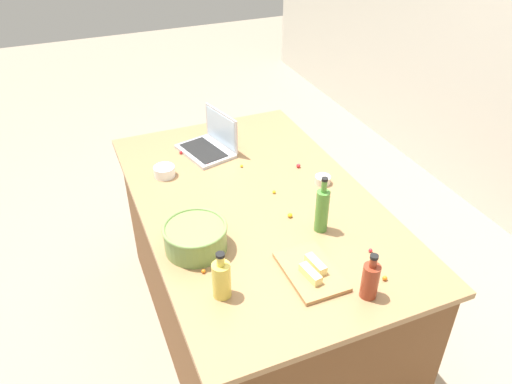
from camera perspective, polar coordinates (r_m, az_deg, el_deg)
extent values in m
plane|color=gray|center=(3.04, 0.00, -14.99)|extent=(12.00, 12.00, 0.00)
cube|color=brown|center=(2.72, 0.00, -9.00)|extent=(1.72, 1.03, 0.87)
cube|color=#9E754C|center=(2.44, 0.00, -1.26)|extent=(1.78, 1.09, 0.03)
cube|color=#B7B7BC|center=(2.83, -5.80, 4.62)|extent=(0.36, 0.29, 0.02)
cube|color=black|center=(2.82, -5.98, 4.74)|extent=(0.30, 0.22, 0.00)
cube|color=#B7B7BC|center=(2.83, -3.94, 7.24)|extent=(0.29, 0.08, 0.20)
cube|color=silver|center=(2.83, -4.04, 7.21)|extent=(0.26, 0.07, 0.18)
cylinder|color=#72934C|center=(2.13, -6.88, -5.21)|extent=(0.26, 0.26, 0.11)
cylinder|color=black|center=(2.13, -6.89, -5.09)|extent=(0.22, 0.22, 0.10)
torus|color=#72934C|center=(2.09, -6.98, -4.03)|extent=(0.27, 0.27, 0.02)
cylinder|color=#4C8C38|center=(2.21, 7.49, -2.16)|extent=(0.06, 0.06, 0.20)
cylinder|color=#4C8C38|center=(2.13, 7.75, 0.65)|extent=(0.02, 0.02, 0.06)
cylinder|color=black|center=(2.11, 7.82, 1.44)|extent=(0.03, 0.03, 0.01)
cylinder|color=maroon|center=(1.95, 12.82, -9.84)|extent=(0.07, 0.07, 0.15)
cylinder|color=maroon|center=(1.88, 13.18, -7.78)|extent=(0.03, 0.03, 0.04)
cylinder|color=black|center=(1.87, 13.28, -7.17)|extent=(0.03, 0.03, 0.01)
cylinder|color=#DBC64C|center=(1.90, -3.93, -9.95)|extent=(0.07, 0.07, 0.15)
cylinder|color=#DBC64C|center=(1.84, -4.05, -7.78)|extent=(0.03, 0.03, 0.04)
cylinder|color=black|center=(1.82, -4.08, -7.14)|extent=(0.03, 0.03, 0.01)
cube|color=#AD7F4C|center=(2.04, 6.24, -8.97)|extent=(0.31, 0.20, 0.02)
cube|color=#F4E58C|center=(1.99, 6.19, -9.22)|extent=(0.11, 0.05, 0.04)
cube|color=#F4E58C|center=(2.04, 6.79, -8.15)|extent=(0.11, 0.05, 0.04)
cylinder|color=beige|center=(2.57, 7.58, 1.38)|extent=(0.08, 0.08, 0.04)
cylinder|color=white|center=(2.64, -10.36, 2.32)|extent=(0.11, 0.11, 0.05)
sphere|color=red|center=(2.18, 12.87, -6.48)|extent=(0.02, 0.02, 0.02)
sphere|color=red|center=(2.84, -8.54, 4.45)|extent=(0.02, 0.02, 0.02)
sphere|color=red|center=(2.69, 4.84, 2.99)|extent=(0.02, 0.02, 0.02)
sphere|color=yellow|center=(2.32, 3.88, -2.65)|extent=(0.02, 0.02, 0.02)
sphere|color=orange|center=(2.04, -5.98, -8.94)|extent=(0.02, 0.02, 0.02)
sphere|color=red|center=(2.70, -5.44, 3.01)|extent=(0.02, 0.02, 0.02)
sphere|color=yellow|center=(2.48, 2.06, 0.01)|extent=(0.02, 0.02, 0.02)
sphere|color=yellow|center=(2.69, -1.64, 2.97)|extent=(0.01, 0.01, 0.01)
sphere|color=orange|center=(2.06, 14.42, -9.46)|extent=(0.02, 0.02, 0.02)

